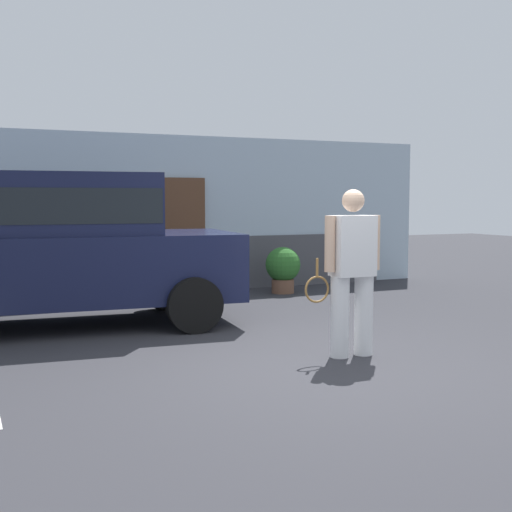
# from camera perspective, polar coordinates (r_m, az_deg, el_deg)

# --- Properties ---
(ground_plane) EXTENTS (40.00, 40.00, 0.00)m
(ground_plane) POSITION_cam_1_polar(r_m,az_deg,el_deg) (7.05, 5.77, -9.23)
(ground_plane) COLOR #2D2D33
(house_frontage) EXTENTS (10.98, 0.40, 2.87)m
(house_frontage) POSITION_cam_1_polar(r_m,az_deg,el_deg) (12.43, -8.18, 3.15)
(house_frontage) COLOR silver
(house_frontage) RESTS_ON ground_plane
(parked_suv) EXTENTS (4.75, 2.48, 2.05)m
(parked_suv) POSITION_cam_1_polar(r_m,az_deg,el_deg) (9.28, -16.74, 1.15)
(parked_suv) COLOR #141938
(parked_suv) RESTS_ON ground_plane
(tennis_player_man) EXTENTS (0.93, 0.29, 1.82)m
(tennis_player_man) POSITION_cam_1_polar(r_m,az_deg,el_deg) (7.35, 8.15, -1.23)
(tennis_player_man) COLOR white
(tennis_player_man) RESTS_ON ground_plane
(potted_plant_by_porch) EXTENTS (0.64, 0.64, 0.84)m
(potted_plant_by_porch) POSITION_cam_1_polar(r_m,az_deg,el_deg) (12.23, 2.30, -0.98)
(potted_plant_by_porch) COLOR brown
(potted_plant_by_porch) RESTS_ON ground_plane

